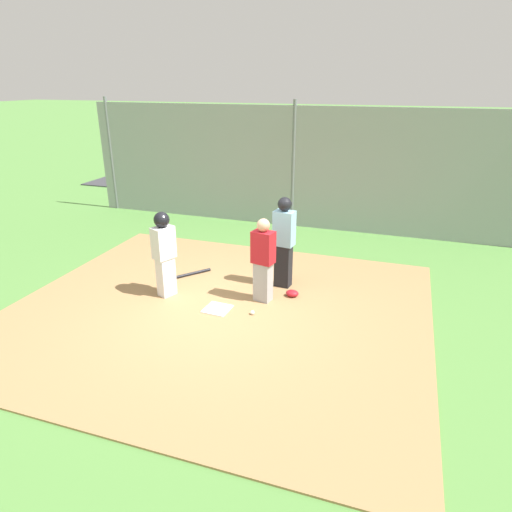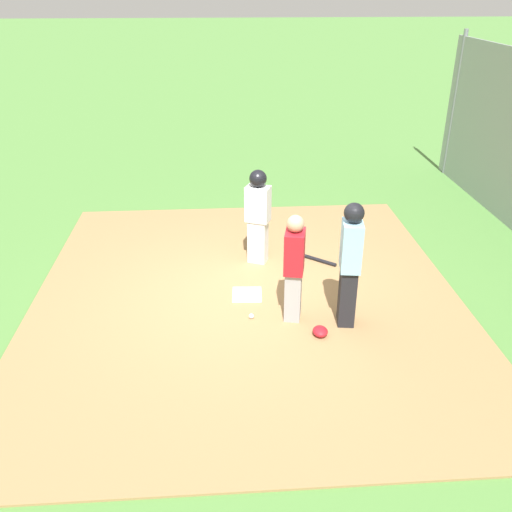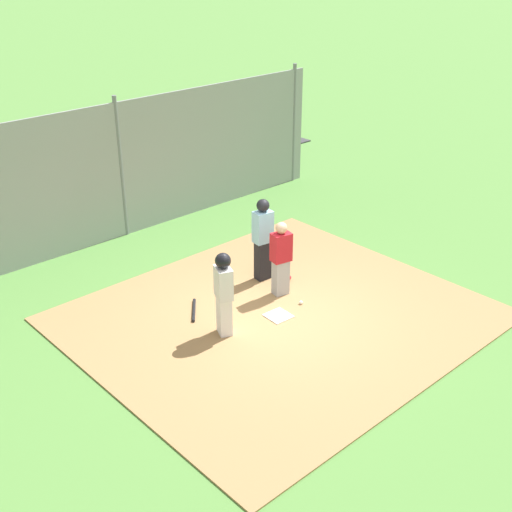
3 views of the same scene
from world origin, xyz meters
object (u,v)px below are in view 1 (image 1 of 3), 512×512
object	(u,v)px
catcher_mask	(292,293)
parked_car_blue	(417,180)
baseball_bat	(193,273)
baseball	(252,313)
umpire	(284,240)
catcher	(263,259)
parked_car_dark	(489,179)
parked_car_silver	(242,166)
runner	(164,249)
home_plate	(217,309)

from	to	relation	value
catcher_mask	parked_car_blue	distance (m)	8.96
baseball_bat	baseball	size ratio (longest dim) A/B	10.82
umpire	parked_car_blue	bearing A→B (deg)	171.37
catcher	parked_car_blue	xyz separation A→B (m)	(-2.60, -9.00, -0.22)
parked_car_dark	parked_car_silver	xyz separation A→B (m)	(8.88, 0.49, 0.00)
catcher	runner	xyz separation A→B (m)	(1.78, 0.36, 0.11)
catcher_mask	umpire	bearing A→B (deg)	-54.07
home_plate	baseball_bat	xyz separation A→B (m)	(1.08, -1.23, 0.02)
umpire	parked_car_blue	distance (m)	8.64
runner	baseball_bat	xyz separation A→B (m)	(-0.05, -0.98, -0.88)
home_plate	runner	size ratio (longest dim) A/B	0.27
umpire	parked_car_dark	xyz separation A→B (m)	(-4.78, -9.32, -0.36)
home_plate	baseball_bat	world-z (taller)	baseball_bat
umpire	baseball	world-z (taller)	umpire
runner	catcher_mask	size ratio (longest dim) A/B	6.71
home_plate	baseball	bearing A→B (deg)	-177.65
catcher	parked_car_silver	world-z (taller)	catcher
catcher_mask	parked_car_dark	xyz separation A→B (m)	(-4.49, -9.73, 0.52)
parked_car_dark	parked_car_blue	distance (m)	2.58
runner	catcher_mask	bearing A→B (deg)	39.95
runner	parked_car_blue	xyz separation A→B (m)	(-4.38, -9.36, -0.33)
parked_car_blue	baseball	bearing A→B (deg)	-95.87
parked_car_blue	home_plate	bearing A→B (deg)	-99.36
home_plate	catcher	xyz separation A→B (m)	(-0.65, -0.61, 0.79)
catcher	parked_car_dark	world-z (taller)	catcher
catcher	parked_car_dark	bearing A→B (deg)	165.90
runner	catcher_mask	world-z (taller)	runner
home_plate	runner	distance (m)	1.47
runner	parked_car_blue	size ratio (longest dim) A/B	0.36
catcher	parked_car_blue	distance (m)	9.37
baseball	catcher	bearing A→B (deg)	-90.38
home_plate	catcher	distance (m)	1.19
umpire	parked_car_silver	xyz separation A→B (m)	(4.10, -8.84, -0.36)
parked_car_dark	parked_car_silver	bearing A→B (deg)	4.90
umpire	parked_car_silver	bearing A→B (deg)	-147.46
home_plate	catcher_mask	size ratio (longest dim) A/B	1.83
runner	home_plate	bearing A→B (deg)	10.77
catcher	home_plate	bearing A→B (deg)	-34.62
home_plate	baseball	size ratio (longest dim) A/B	5.95
parked_car_blue	baseball_bat	bearing A→B (deg)	-107.97
home_plate	parked_car_silver	world-z (taller)	parked_car_silver
runner	parked_car_dark	size ratio (longest dim) A/B	0.38
baseball	parked_car_dark	size ratio (longest dim) A/B	0.02
home_plate	umpire	distance (m)	1.82
baseball	parked_car_blue	bearing A→B (deg)	-105.21
home_plate	parked_car_silver	bearing A→B (deg)	-72.19
umpire	baseball	xyz separation A→B (m)	(0.19, 1.30, -0.90)
umpire	runner	world-z (taller)	umpire
home_plate	baseball_bat	distance (m)	1.63
catcher_mask	parked_car_dark	bearing A→B (deg)	-114.79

